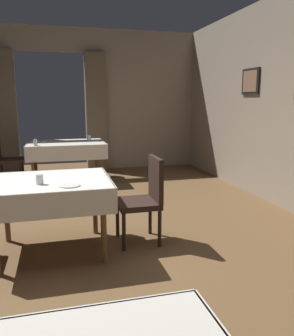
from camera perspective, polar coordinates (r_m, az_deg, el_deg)
ground at (r=3.80m, az=-14.86°, el=-12.84°), size 10.08×10.08×0.00m
wall_back at (r=7.66m, az=-15.51°, el=10.74°), size 6.40×0.27×3.00m
dining_table_mid at (r=3.55m, az=-15.77°, el=-3.37°), size 1.19×0.99×0.75m
dining_table_far at (r=6.60m, az=-13.20°, el=3.42°), size 1.41×1.04×0.75m
chair_mid_right at (r=3.71m, az=-0.31°, el=-4.59°), size 0.44×0.44×0.93m
chair_far_left at (r=6.78m, az=-22.41°, el=1.82°), size 0.44×0.44×0.93m
plate_mid_a at (r=3.24m, az=-12.72°, el=-2.81°), size 0.20×0.20×0.01m
glass_mid_b at (r=3.36m, az=-17.35°, el=-1.83°), size 0.07×0.07×0.09m
glass_far_a at (r=6.22m, az=-17.99°, el=4.04°), size 0.07×0.07×0.11m
glass_far_b at (r=6.70m, az=-9.58°, el=4.91°), size 0.07×0.07×0.11m
plate_far_c at (r=6.78m, az=-17.16°, el=4.22°), size 0.21×0.21×0.01m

